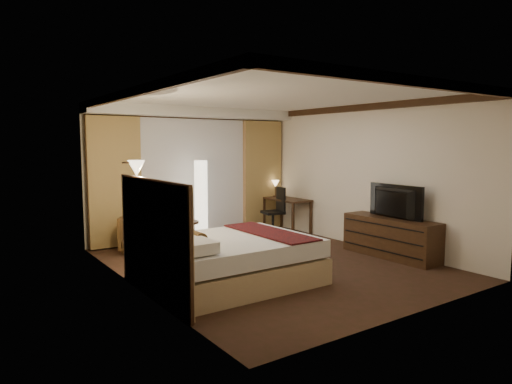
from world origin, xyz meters
TOP-DOWN VIEW (x-y plane):
  - floor at (0.00, 0.00)m, footprint 4.50×5.50m
  - ceiling at (0.00, 0.00)m, footprint 4.50×5.50m
  - back_wall at (0.00, 2.75)m, footprint 4.50×0.02m
  - left_wall at (-2.25, 0.00)m, footprint 0.02×5.50m
  - right_wall at (2.25, 0.00)m, footprint 0.02×5.50m
  - crown_molding at (0.00, 0.00)m, footprint 4.50×5.50m
  - soffit at (0.00, 2.50)m, footprint 4.50×0.50m
  - curtain_sheer at (0.00, 2.67)m, footprint 2.48×0.04m
  - curtain_left_drape at (-1.70, 2.61)m, footprint 1.00×0.14m
  - curtain_right_drape at (1.70, 2.61)m, footprint 1.00×0.14m
  - wall_sconce at (-2.09, 0.35)m, footprint 0.24×0.24m
  - bed at (-1.07, -0.52)m, footprint 2.24×1.75m
  - headboard at (-2.20, -0.52)m, footprint 0.12×2.05m
  - armchair at (-1.39, 1.99)m, footprint 1.00×0.99m
  - side_table at (-0.60, 1.84)m, footprint 0.46×0.46m
  - floor_lamp at (-0.11, 2.18)m, footprint 0.35×0.35m
  - desk at (1.95, 2.01)m, footprint 0.55×1.15m
  - desk_lamp at (1.95, 2.43)m, footprint 0.18×0.18m
  - office_chair at (1.53, 1.96)m, footprint 0.59×0.59m
  - dresser at (2.00, -0.83)m, footprint 0.50×1.77m
  - television at (1.97, -0.83)m, footprint 0.75×1.20m

SIDE VIEW (x-z plane):
  - floor at x=0.00m, z-range -0.01..0.01m
  - side_table at x=-0.60m, z-range 0.00..0.50m
  - bed at x=-1.07m, z-range 0.00..0.66m
  - dresser at x=2.00m, z-range 0.00..0.69m
  - desk at x=1.95m, z-range 0.00..0.75m
  - armchair at x=-1.39m, z-range 0.00..0.76m
  - office_chair at x=1.53m, z-range 0.00..1.03m
  - headboard at x=-2.20m, z-range 0.00..1.50m
  - floor_lamp at x=-0.11m, z-range 0.00..1.65m
  - desk_lamp at x=1.95m, z-range 0.75..1.09m
  - television at x=1.97m, z-range 0.94..1.09m
  - curtain_sheer at x=0.00m, z-range 0.02..2.48m
  - curtain_left_drape at x=-1.70m, z-range 0.02..2.48m
  - curtain_right_drape at x=1.70m, z-range 0.02..2.48m
  - back_wall at x=0.00m, z-range 0.00..2.70m
  - left_wall at x=-2.25m, z-range 0.00..2.70m
  - right_wall at x=2.25m, z-range 0.00..2.70m
  - wall_sconce at x=-2.09m, z-range 1.50..1.74m
  - soffit at x=0.00m, z-range 2.50..2.70m
  - crown_molding at x=0.00m, z-range 2.58..2.70m
  - ceiling at x=0.00m, z-range 2.70..2.71m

